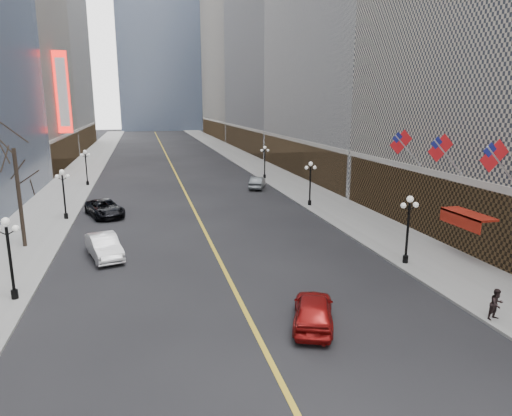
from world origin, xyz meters
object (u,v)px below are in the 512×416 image
car_sb_far (257,183)px  streetlamp_west_2 (63,189)px  car_nb_far (105,208)px  car_sb_mid (313,310)px  car_nb_mid (104,246)px  streetlamp_east_2 (310,179)px  streetlamp_west_1 (9,250)px  streetlamp_west_3 (86,164)px  streetlamp_east_3 (265,158)px  streetlamp_east_1 (408,222)px

car_sb_far → streetlamp_west_2: bearing=49.4°
car_nb_far → car_sb_mid: bearing=-85.1°
car_nb_mid → car_nb_far: bearing=78.2°
streetlamp_east_2 → streetlamp_west_1: bearing=-142.7°
streetlamp_east_2 → streetlamp_west_3: (-23.60, 18.00, 0.00)m
streetlamp_west_1 → car_nb_far: streetlamp_west_1 is taller
car_nb_mid → car_nb_far: 12.45m
streetlamp_east_3 → car_nb_mid: streetlamp_east_3 is taller
streetlamp_west_2 → car_sb_mid: (14.64, -24.48, -2.11)m
streetlamp_east_2 → streetlamp_west_2: (-23.60, 0.00, 0.00)m
car_sb_far → streetlamp_east_2: bearing=125.4°
streetlamp_east_3 → car_sb_mid: bearing=-101.9°
streetlamp_east_3 → car_nb_far: bearing=-139.5°
streetlamp_east_2 → car_nb_mid: streetlamp_east_2 is taller
streetlamp_east_1 → streetlamp_west_3: bearing=123.2°
streetlamp_east_3 → car_nb_mid: (-19.41, -29.72, -2.08)m
streetlamp_east_3 → car_sb_far: size_ratio=0.99×
streetlamp_west_3 → car_sb_mid: size_ratio=0.97×
streetlamp_west_1 → car_sb_far: 35.85m
streetlamp_east_1 → car_nb_far: (-20.25, 18.70, -2.11)m
streetlamp_east_3 → car_nb_far: streetlamp_east_3 is taller
streetlamp_east_1 → streetlamp_east_3: (0.00, 36.00, 0.00)m
car_nb_mid → streetlamp_west_3: bearing=82.4°
car_nb_far → car_sb_far: bearing=11.6°
streetlamp_west_3 → car_sb_far: size_ratio=0.99×
streetlamp_west_3 → car_nb_mid: size_ratio=0.91×
streetlamp_east_1 → streetlamp_east_3: size_ratio=1.00×
car_nb_mid → car_sb_mid: bearing=-66.3°
streetlamp_east_3 → streetlamp_west_1: (-23.60, -36.00, 0.00)m
streetlamp_west_1 → streetlamp_east_3: bearing=56.8°
streetlamp_west_2 → streetlamp_west_3: (0.00, 18.00, 0.00)m
streetlamp_east_2 → streetlamp_east_3: (0.00, 18.00, 0.00)m
streetlamp_west_3 → car_sb_far: (20.80, -6.88, -2.15)m
streetlamp_east_1 → streetlamp_west_1: (-23.60, 0.00, 0.00)m
streetlamp_west_1 → car_sb_far: streetlamp_west_1 is taller
streetlamp_east_3 → car_nb_far: size_ratio=0.79×
streetlamp_east_1 → car_nb_mid: bearing=162.1°
streetlamp_west_2 → car_sb_mid: size_ratio=0.97×
car_nb_mid → streetlamp_west_2: bearing=94.0°
car_nb_mid → streetlamp_west_1: bearing=-139.3°
car_sb_mid → streetlamp_west_2: bearing=-37.9°
streetlamp_east_3 → car_nb_far: (-20.25, -17.30, -2.11)m
streetlamp_west_1 → car_nb_far: (3.35, 18.70, -2.11)m
streetlamp_west_2 → car_sb_far: bearing=28.1°
car_nb_mid → car_sb_far: (16.61, 22.84, -0.07)m
car_nb_far → car_sb_far: size_ratio=1.25×
streetlamp_east_2 → streetlamp_west_2: size_ratio=1.00×
streetlamp_west_3 → car_nb_far: size_ratio=0.79×
streetlamp_east_1 → streetlamp_east_2: (0.00, 18.00, 0.00)m
streetlamp_west_1 → streetlamp_west_3: 36.00m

